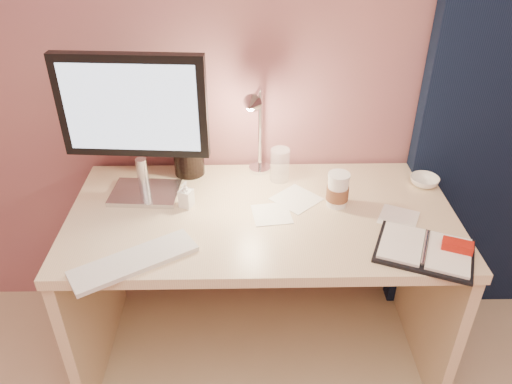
{
  "coord_description": "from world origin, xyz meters",
  "views": [
    {
      "loc": [
        -0.05,
        -0.1,
        1.77
      ],
      "look_at": [
        -0.02,
        1.33,
        0.85
      ],
      "focal_mm": 35.0,
      "sensor_mm": 36.0,
      "label": 1
    }
  ],
  "objects_px": {
    "planner": "(427,250)",
    "monitor": "(134,116)",
    "desk_lamp": "(267,127)",
    "clear_cup": "(280,165)",
    "keyboard": "(134,261)",
    "coffee_cup": "(338,191)",
    "dark_jar": "(189,154)",
    "lotion_bottle": "(186,194)",
    "bowl": "(424,181)",
    "desk": "(261,248)"
  },
  "relations": [
    {
      "from": "planner",
      "to": "monitor",
      "type": "bearing_deg",
      "value": -177.64
    },
    {
      "from": "planner",
      "to": "desk_lamp",
      "type": "distance_m",
      "value": 0.71
    },
    {
      "from": "planner",
      "to": "clear_cup",
      "type": "distance_m",
      "value": 0.65
    },
    {
      "from": "keyboard",
      "to": "planner",
      "type": "distance_m",
      "value": 0.94
    },
    {
      "from": "coffee_cup",
      "to": "desk_lamp",
      "type": "relative_size",
      "value": 0.34
    },
    {
      "from": "keyboard",
      "to": "dark_jar",
      "type": "xyz_separation_m",
      "value": [
        0.12,
        0.56,
        0.08
      ]
    },
    {
      "from": "planner",
      "to": "lotion_bottle",
      "type": "distance_m",
      "value": 0.86
    },
    {
      "from": "keyboard",
      "to": "bowl",
      "type": "relative_size",
      "value": 3.57
    },
    {
      "from": "desk",
      "to": "planner",
      "type": "distance_m",
      "value": 0.66
    },
    {
      "from": "keyboard",
      "to": "lotion_bottle",
      "type": "bearing_deg",
      "value": 34.98
    },
    {
      "from": "clear_cup",
      "to": "lotion_bottle",
      "type": "distance_m",
      "value": 0.4
    },
    {
      "from": "desk",
      "to": "dark_jar",
      "type": "xyz_separation_m",
      "value": [
        -0.29,
        0.22,
        0.31
      ]
    },
    {
      "from": "monitor",
      "to": "bowl",
      "type": "relative_size",
      "value": 4.92
    },
    {
      "from": "monitor",
      "to": "clear_cup",
      "type": "relative_size",
      "value": 4.13
    },
    {
      "from": "desk_lamp",
      "to": "clear_cup",
      "type": "bearing_deg",
      "value": 33.08
    },
    {
      "from": "keyboard",
      "to": "clear_cup",
      "type": "height_order",
      "value": "clear_cup"
    },
    {
      "from": "planner",
      "to": "bowl",
      "type": "distance_m",
      "value": 0.43
    },
    {
      "from": "planner",
      "to": "desk_lamp",
      "type": "bearing_deg",
      "value": 161.19
    },
    {
      "from": "desk",
      "to": "monitor",
      "type": "relative_size",
      "value": 2.54
    },
    {
      "from": "coffee_cup",
      "to": "clear_cup",
      "type": "bearing_deg",
      "value": 137.19
    },
    {
      "from": "desk",
      "to": "coffee_cup",
      "type": "xyz_separation_m",
      "value": [
        0.28,
        -0.03,
        0.29
      ]
    },
    {
      "from": "bowl",
      "to": "coffee_cup",
      "type": "bearing_deg",
      "value": -160.44
    },
    {
      "from": "planner",
      "to": "coffee_cup",
      "type": "height_order",
      "value": "coffee_cup"
    },
    {
      "from": "desk",
      "to": "clear_cup",
      "type": "bearing_deg",
      "value": 63.56
    },
    {
      "from": "lotion_bottle",
      "to": "planner",
      "type": "bearing_deg",
      "value": -19.45
    },
    {
      "from": "monitor",
      "to": "planner",
      "type": "xyz_separation_m",
      "value": [
        0.97,
        -0.36,
        -0.32
      ]
    },
    {
      "from": "keyboard",
      "to": "desk_lamp",
      "type": "height_order",
      "value": "desk_lamp"
    },
    {
      "from": "coffee_cup",
      "to": "clear_cup",
      "type": "height_order",
      "value": "clear_cup"
    },
    {
      "from": "bowl",
      "to": "lotion_bottle",
      "type": "distance_m",
      "value": 0.93
    },
    {
      "from": "monitor",
      "to": "desk_lamp",
      "type": "bearing_deg",
      "value": 14.92
    },
    {
      "from": "lotion_bottle",
      "to": "desk_lamp",
      "type": "bearing_deg",
      "value": 28.57
    },
    {
      "from": "monitor",
      "to": "dark_jar",
      "type": "height_order",
      "value": "monitor"
    },
    {
      "from": "keyboard",
      "to": "lotion_bottle",
      "type": "xyz_separation_m",
      "value": [
        0.13,
        0.32,
        0.04
      ]
    },
    {
      "from": "monitor",
      "to": "clear_cup",
      "type": "bearing_deg",
      "value": 15.85
    },
    {
      "from": "bowl",
      "to": "desk_lamp",
      "type": "xyz_separation_m",
      "value": [
        -0.62,
        0.04,
        0.22
      ]
    },
    {
      "from": "coffee_cup",
      "to": "dark_jar",
      "type": "bearing_deg",
      "value": 156.58
    },
    {
      "from": "dark_jar",
      "to": "planner",
      "type": "bearing_deg",
      "value": -32.81
    },
    {
      "from": "desk_lamp",
      "to": "monitor",
      "type": "bearing_deg",
      "value": -155.51
    },
    {
      "from": "desk",
      "to": "monitor",
      "type": "height_order",
      "value": "monitor"
    },
    {
      "from": "desk",
      "to": "clear_cup",
      "type": "relative_size",
      "value": 10.5
    },
    {
      "from": "keyboard",
      "to": "coffee_cup",
      "type": "xyz_separation_m",
      "value": [
        0.69,
        0.32,
        0.05
      ]
    },
    {
      "from": "planner",
      "to": "desk_lamp",
      "type": "relative_size",
      "value": 0.96
    },
    {
      "from": "planner",
      "to": "desk_lamp",
      "type": "xyz_separation_m",
      "value": [
        -0.51,
        0.45,
        0.23
      ]
    },
    {
      "from": "lotion_bottle",
      "to": "dark_jar",
      "type": "height_order",
      "value": "dark_jar"
    },
    {
      "from": "coffee_cup",
      "to": "bowl",
      "type": "distance_m",
      "value": 0.39
    },
    {
      "from": "bowl",
      "to": "clear_cup",
      "type": "bearing_deg",
      "value": 174.44
    },
    {
      "from": "monitor",
      "to": "clear_cup",
      "type": "xyz_separation_m",
      "value": [
        0.52,
        0.11,
        -0.26
      ]
    },
    {
      "from": "lotion_bottle",
      "to": "desk_lamp",
      "type": "height_order",
      "value": "desk_lamp"
    },
    {
      "from": "keyboard",
      "to": "bowl",
      "type": "distance_m",
      "value": 1.15
    },
    {
      "from": "monitor",
      "to": "keyboard",
      "type": "bearing_deg",
      "value": -81.31
    }
  ]
}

